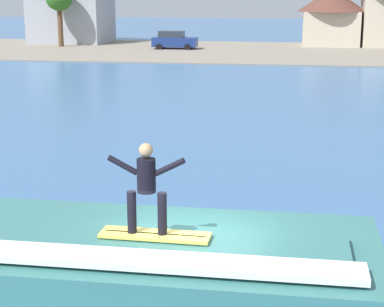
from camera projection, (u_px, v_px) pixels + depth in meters
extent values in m
plane|color=#3D679A|center=(193.00, 307.00, 12.31)|extent=(260.00, 260.00, 0.00)
cube|color=#387671|center=(152.00, 277.00, 11.91)|extent=(8.10, 3.74, 1.45)
cube|color=#387671|center=(145.00, 245.00, 11.26)|extent=(6.89, 1.68, 0.16)
cube|color=white|center=(135.00, 260.00, 10.54)|extent=(7.29, 0.67, 0.12)
cube|color=#EAD159|center=(155.00, 235.00, 11.35)|extent=(1.93, 0.54, 0.06)
cube|color=black|center=(155.00, 234.00, 11.35)|extent=(1.77, 0.08, 0.01)
cylinder|color=black|center=(132.00, 212.00, 11.30)|extent=(0.16, 0.16, 0.74)
cylinder|color=black|center=(162.00, 214.00, 11.22)|extent=(0.16, 0.16, 0.74)
cylinder|color=black|center=(146.00, 176.00, 11.10)|extent=(0.32, 0.32, 0.58)
sphere|color=tan|center=(146.00, 150.00, 11.00)|extent=(0.24, 0.24, 0.24)
cylinder|color=black|center=(123.00, 165.00, 11.12)|extent=(0.53, 0.10, 0.34)
cylinder|color=black|center=(170.00, 167.00, 11.00)|extent=(0.53, 0.10, 0.34)
cube|color=gray|center=(278.00, 52.00, 62.61)|extent=(120.00, 22.92, 0.10)
cube|color=navy|center=(175.00, 42.00, 65.08)|extent=(4.38, 1.89, 0.90)
cube|color=#262D38|center=(172.00, 34.00, 64.94)|extent=(2.41, 1.70, 0.64)
cylinder|color=black|center=(191.00, 46.00, 65.92)|extent=(0.64, 0.22, 0.64)
cylinder|color=black|center=(187.00, 48.00, 64.01)|extent=(0.64, 0.22, 0.64)
cylinder|color=black|center=(163.00, 46.00, 66.36)|extent=(0.64, 0.22, 0.64)
cylinder|color=black|center=(159.00, 47.00, 64.45)|extent=(0.64, 0.22, 0.64)
cube|color=#9EA3AD|center=(72.00, 15.00, 72.73)|extent=(7.92, 7.51, 6.20)
cube|color=beige|center=(331.00, 29.00, 68.63)|extent=(5.73, 5.07, 3.61)
cone|color=brown|center=(332.00, 0.00, 67.91)|extent=(7.11, 7.11, 2.36)
cylinder|color=brown|center=(60.00, 27.00, 67.53)|extent=(0.54, 0.54, 4.24)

